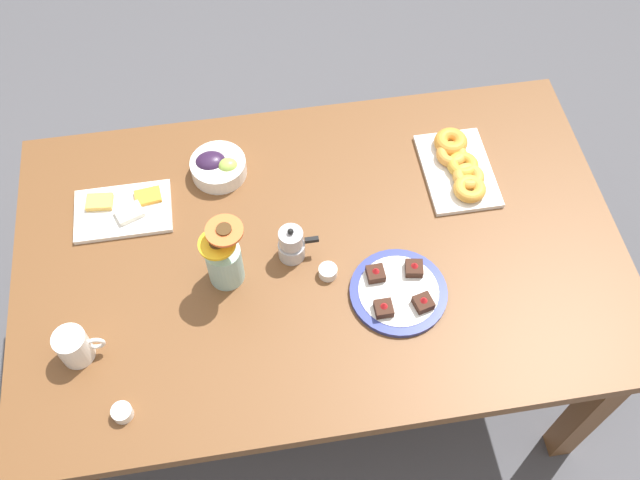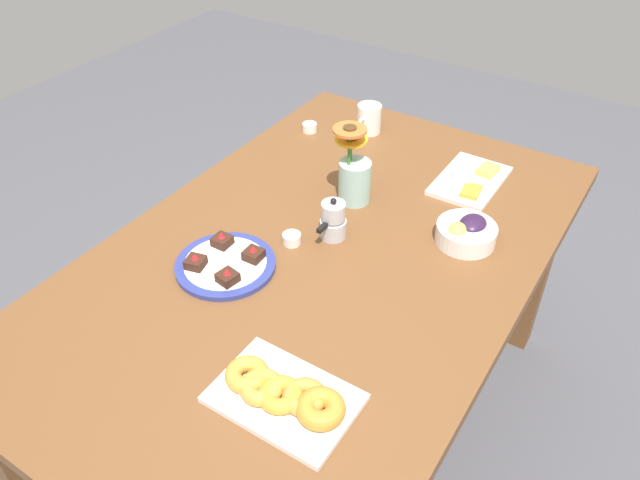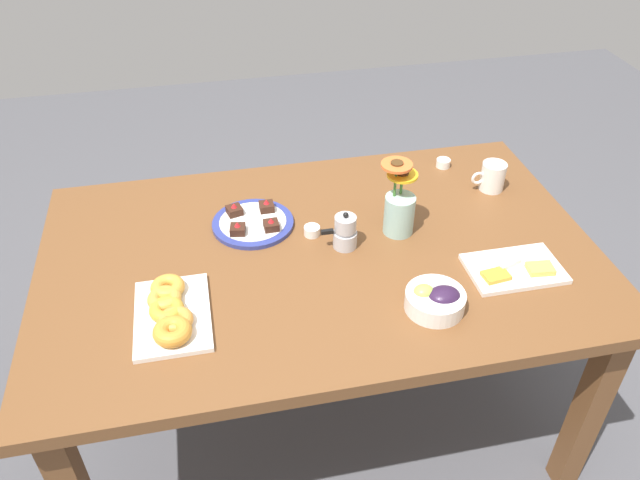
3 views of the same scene
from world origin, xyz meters
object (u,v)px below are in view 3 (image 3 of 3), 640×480
coffee_mug (492,176)px  jam_cup_berry (312,230)px  dining_table (320,273)px  flower_vase (399,209)px  jam_cup_honey (443,163)px  croissant_platter (171,312)px  moka_pot (345,232)px  grape_bowl (436,300)px  dessert_plate (253,222)px  cheese_platter (514,269)px

coffee_mug → jam_cup_berry: 0.64m
dining_table → flower_vase: (-0.25, -0.05, 0.17)m
dining_table → jam_cup_honey: bearing=-144.1°
dining_table → flower_vase: flower_vase is taller
croissant_platter → moka_pot: bearing=-158.2°
grape_bowl → croissant_platter: bearing=-8.5°
coffee_mug → moka_pot: bearing=20.1°
jam_cup_berry → dessert_plate: dessert_plate is taller
coffee_mug → cheese_platter: (0.11, 0.41, -0.04)m
dessert_plate → flower_vase: flower_vase is taller
grape_bowl → jam_cup_berry: (0.25, -0.37, -0.01)m
coffee_mug → dessert_plate: 0.80m
grape_bowl → croissant_platter: size_ratio=0.55×
croissant_platter → jam_cup_berry: 0.50m
grape_bowl → jam_cup_honey: 0.72m
dining_table → jam_cup_honey: size_ratio=33.33×
jam_cup_honey → dessert_plate: size_ratio=0.19×
jam_cup_berry → moka_pot: moka_pot is taller
dining_table → moka_pot: moka_pot is taller
coffee_mug → grape_bowl: coffee_mug is taller
dining_table → coffee_mug: size_ratio=14.03×
dining_table → moka_pot: (-0.08, -0.01, 0.13)m
moka_pot → jam_cup_berry: bearing=-41.6°
dessert_plate → flower_vase: size_ratio=1.05×
croissant_platter → moka_pot: (-0.50, -0.20, 0.03)m
dining_table → jam_cup_honey: (-0.52, -0.37, 0.10)m
croissant_platter → jam_cup_berry: (-0.42, -0.27, -0.01)m
dining_table → coffee_mug: bearing=-161.5°
dessert_plate → coffee_mug: bearing=-176.9°
coffee_mug → jam_cup_berry: (0.63, 0.13, -0.03)m
jam_cup_honey → jam_cup_berry: size_ratio=1.00×
flower_vase → croissant_platter: bearing=19.6°
grape_bowl → croissant_platter: 0.68m
coffee_mug → jam_cup_honey: coffee_mug is taller
cheese_platter → croissant_platter: 0.94m
dessert_plate → flower_vase: bearing=164.5°
cheese_platter → moka_pot: size_ratio=2.18×
grape_bowl → cheese_platter: size_ratio=0.60×
grape_bowl → flower_vase: size_ratio=0.66×
jam_cup_berry → flower_vase: (-0.26, 0.03, 0.07)m
flower_vase → moka_pot: 0.18m
jam_cup_berry → moka_pot: 0.12m
dessert_plate → croissant_platter: bearing=54.9°
dessert_plate → grape_bowl: bearing=132.4°
grape_bowl → jam_cup_berry: bearing=-56.2°
dining_table → cheese_platter: 0.56m
dining_table → cheese_platter: (-0.51, 0.20, 0.10)m
flower_vase → moka_pot: size_ratio=1.98×
coffee_mug → grape_bowl: bearing=53.0°
dining_table → croissant_platter: (0.43, 0.19, 0.11)m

